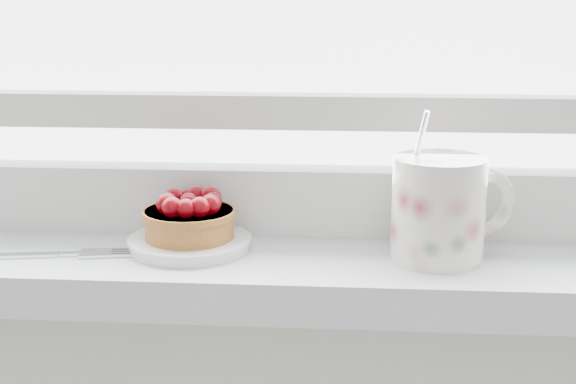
# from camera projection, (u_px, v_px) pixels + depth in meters

# --- Properties ---
(saucer) EXTENTS (0.12, 0.12, 0.01)m
(saucer) POSITION_uv_depth(u_px,v_px,m) (190.00, 243.00, 0.80)
(saucer) COLOR silver
(saucer) RESTS_ON windowsill
(raspberry_tart) EXTENTS (0.09, 0.09, 0.05)m
(raspberry_tart) POSITION_uv_depth(u_px,v_px,m) (189.00, 217.00, 0.80)
(raspberry_tart) COLOR brown
(raspberry_tart) RESTS_ON saucer
(floral_mug) EXTENTS (0.14, 0.11, 0.14)m
(floral_mug) POSITION_uv_depth(u_px,v_px,m) (442.00, 206.00, 0.76)
(floral_mug) COLOR silver
(floral_mug) RESTS_ON windowsill
(fork) EXTENTS (0.20, 0.05, 0.00)m
(fork) POSITION_uv_depth(u_px,v_px,m) (42.00, 255.00, 0.78)
(fork) COLOR silver
(fork) RESTS_ON windowsill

